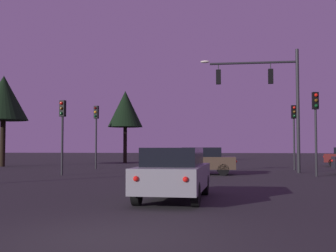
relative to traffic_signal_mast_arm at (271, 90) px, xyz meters
The scene contains 10 objects.
ground_plane 8.65m from the traffic_signal_mast_arm, 135.41° to the left, with size 168.00×168.00×0.00m, color #262326.
traffic_signal_mast_arm is the anchor object (origin of this frame).
traffic_light_corner_left 4.17m from the traffic_signal_mast_arm, 59.40° to the right, with size 0.32×0.36×4.44m.
traffic_light_corner_right 12.24m from the traffic_signal_mast_arm, 165.79° to the left, with size 0.34×0.38×4.45m.
traffic_light_median 12.46m from the traffic_signal_mast_arm, 162.22° to the right, with size 0.34×0.37×4.11m.
traffic_light_far_side 4.23m from the traffic_signal_mast_arm, 59.85° to the left, with size 0.33×0.37×4.37m.
car_nearside_lane 15.27m from the traffic_signal_mast_arm, 107.79° to the right, with size 1.99×4.54×1.52m.
car_crossing_left 6.38m from the traffic_signal_mast_arm, 151.61° to the right, with size 4.13×1.96×1.52m.
tree_behind_sign 21.18m from the traffic_signal_mast_arm, 163.27° to the left, with size 3.90×3.90×7.29m.
tree_left_far 19.46m from the traffic_signal_mast_arm, 129.13° to the left, with size 3.43×3.43×7.09m.
Camera 1 is at (1.82, -7.07, 1.53)m, focal length 46.21 mm.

